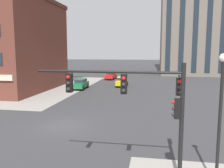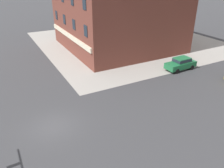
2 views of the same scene
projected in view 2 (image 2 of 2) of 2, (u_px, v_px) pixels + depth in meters
The scene contains 4 objects.
ground_plane at pixel (53, 126), 19.95m from camera, with size 320.00×320.00×0.00m, color #38383A.
sidewalk_far_corner at pixel (128, 41), 44.22m from camera, with size 32.00×32.00×0.02m, color gray.
car_cross_eastbound at pixel (181, 63), 31.10m from camera, with size 1.98×4.45×1.68m.
storefront_block_near_corner at pixel (118, 5), 38.15m from camera, with size 18.58×17.79×14.25m.
Camera 2 is at (16.73, -3.15, 12.18)m, focal length 36.65 mm.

